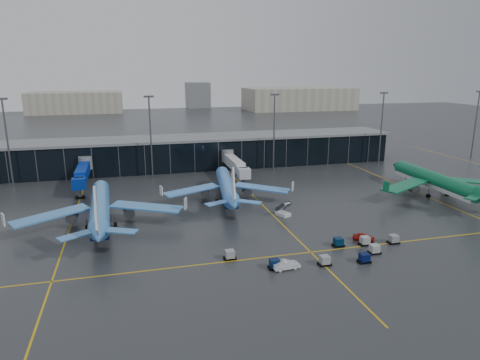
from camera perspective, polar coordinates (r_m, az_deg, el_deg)
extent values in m
plane|color=#282B2D|center=(91.96, -0.17, -6.55)|extent=(600.00, 600.00, 0.00)
cube|color=black|center=(149.32, -6.16, 3.61)|extent=(140.00, 16.00, 10.00)
cube|color=slate|center=(148.41, -6.21, 5.62)|extent=(142.00, 17.00, 0.80)
cylinder|color=#595B60|center=(140.04, -19.93, 2.17)|extent=(4.00, 4.00, 4.00)
cube|color=navy|center=(127.09, -20.39, 0.56)|extent=(3.00, 24.00, 3.00)
cylinder|color=#595B60|center=(120.62, -20.57, -1.70)|extent=(1.00, 1.00, 2.60)
cylinder|color=#595B60|center=(142.90, -1.67, 3.27)|extent=(4.00, 4.00, 4.00)
cube|color=silver|center=(130.23, -0.33, 1.81)|extent=(3.00, 24.00, 3.00)
cylinder|color=#595B60|center=(123.93, 0.54, -0.33)|extent=(1.00, 1.00, 2.60)
cylinder|color=#595B60|center=(138.76, -28.56, 4.23)|extent=(0.50, 0.50, 25.00)
cube|color=#595B60|center=(137.45, -29.20, 9.44)|extent=(3.00, 0.40, 0.60)
cylinder|color=#595B60|center=(134.81, -11.81, 5.44)|extent=(0.50, 0.50, 25.00)
cube|color=#595B60|center=(133.46, -12.09, 10.83)|extent=(3.00, 0.40, 0.60)
cylinder|color=#595B60|center=(142.45, 4.55, 6.18)|extent=(0.50, 0.50, 25.00)
cube|color=#595B60|center=(141.17, 4.66, 11.28)|extent=(3.00, 0.40, 0.60)
cylinder|color=#595B60|center=(160.03, 18.30, 6.41)|extent=(0.50, 0.50, 25.00)
cube|color=#595B60|center=(158.90, 18.67, 10.95)|extent=(3.00, 0.40, 0.60)
cylinder|color=#595B60|center=(184.74, 28.86, 6.35)|extent=(0.50, 0.50, 25.00)
cube|color=#595B60|center=(183.76, 29.35, 10.26)|extent=(3.00, 0.40, 0.60)
cube|color=#B2AD99|center=(371.88, 7.85, 10.69)|extent=(90.00, 42.00, 18.00)
cube|color=#B2AD99|center=(365.97, -21.00, 9.66)|extent=(70.00, 38.00, 16.00)
cube|color=#B2AD99|center=(388.60, -5.66, 11.21)|extent=(20.00, 20.00, 22.00)
cube|color=gold|center=(109.09, -21.12, -4.13)|extent=(0.30, 120.00, 0.02)
cube|color=gold|center=(112.73, 2.20, -2.54)|extent=(0.30, 120.00, 0.02)
cube|color=gold|center=(132.54, 21.17, -0.92)|extent=(0.30, 120.00, 0.02)
cube|color=gold|center=(81.97, 9.40, -9.47)|extent=(220.00, 0.30, 0.02)
cube|color=black|center=(87.42, 16.29, -8.20)|extent=(2.20, 1.50, 0.36)
cube|color=#9A9DA2|center=(87.13, 16.32, -7.73)|extent=(1.60, 1.50, 1.50)
cube|color=black|center=(85.53, 12.96, -8.49)|extent=(2.20, 1.50, 0.36)
cube|color=#04203C|center=(85.24, 12.99, -8.01)|extent=(1.60, 1.50, 1.50)
cube|color=black|center=(84.11, 17.45, -9.21)|extent=(2.20, 1.50, 0.36)
cube|color=#989CA0|center=(83.82, 17.49, -8.72)|extent=(1.60, 1.50, 1.50)
cube|color=black|center=(89.96, 19.76, -7.83)|extent=(2.20, 1.50, 0.36)
cube|color=gray|center=(89.68, 19.80, -7.37)|extent=(1.60, 1.50, 1.50)
cube|color=black|center=(74.94, 4.64, -11.56)|extent=(2.20, 1.50, 0.36)
cube|color=#041639|center=(74.60, 4.65, -11.03)|extent=(1.60, 1.50, 1.50)
cube|color=black|center=(77.37, 11.19, -10.93)|extent=(2.20, 1.50, 0.36)
cube|color=gray|center=(77.05, 11.22, -10.41)|extent=(1.60, 1.50, 1.50)
cube|color=black|center=(78.12, -1.36, -10.38)|extent=(2.20, 1.50, 0.36)
cube|color=gray|center=(77.80, -1.37, -9.87)|extent=(1.60, 1.50, 1.50)
cube|color=black|center=(79.93, 16.21, -10.40)|extent=(2.20, 1.50, 0.36)
cube|color=#040E3C|center=(79.62, 16.25, -9.89)|extent=(1.60, 1.50, 1.50)
cube|color=silver|center=(100.45, 5.77, -4.53)|extent=(3.32, 3.82, 0.80)
cube|color=silver|center=(99.85, 5.80, -3.50)|extent=(2.63, 3.24, 2.29)
imported|color=#AB120D|center=(89.32, 16.17, -7.32)|extent=(4.51, 3.70, 1.45)
imported|color=silver|center=(74.74, 6.18, -11.16)|extent=(4.96, 2.10, 1.59)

